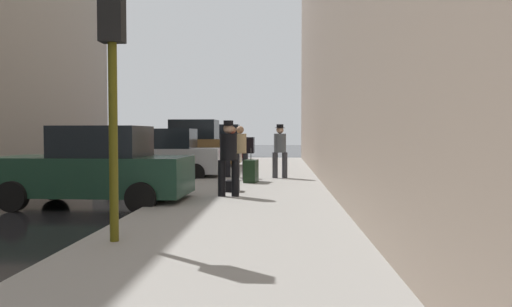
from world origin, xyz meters
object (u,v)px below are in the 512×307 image
(pedestrian_with_fedora, at_px, (228,154))
(pedestrian_in_red_jacket, at_px, (232,149))
(rolling_suitcase, at_px, (251,171))
(traffic_light, at_px, (112,49))
(pedestrian_with_beanie, at_px, (280,148))
(fire_hydrant, at_px, (219,164))
(parked_black_suv, at_px, (222,142))
(duffel_bag, at_px, (233,186))
(parked_red_hatchback, at_px, (209,147))
(pedestrian_in_tan_coat, at_px, (240,150))
(parked_dark_green_sedan, at_px, (96,168))
(parked_silver_sedan, at_px, (162,156))
(parked_bronze_suv, at_px, (191,146))

(pedestrian_with_fedora, relative_size, pedestrian_in_red_jacket, 1.04)
(rolling_suitcase, bearing_deg, pedestrian_in_red_jacket, 112.52)
(traffic_light, bearing_deg, pedestrian_with_beanie, 77.16)
(fire_hydrant, distance_m, rolling_suitcase, 3.75)
(parked_black_suv, bearing_deg, duffel_bag, -82.51)
(parked_red_hatchback, xyz_separation_m, pedestrian_with_fedora, (2.90, -16.77, 0.29))
(pedestrian_with_beanie, xyz_separation_m, pedestrian_in_red_jacket, (-1.60, 0.24, -0.03))
(pedestrian_in_red_jacket, bearing_deg, fire_hydrant, 111.99)
(parked_black_suv, bearing_deg, pedestrian_in_tan_coat, -81.50)
(parked_dark_green_sedan, distance_m, duffel_bag, 3.41)
(fire_hydrant, height_order, traffic_light, traffic_light)
(parked_silver_sedan, distance_m, pedestrian_with_beanie, 4.15)
(parked_bronze_suv, bearing_deg, pedestrian_with_beanie, -56.63)
(pedestrian_in_red_jacket, distance_m, duffel_bag, 4.21)
(parked_silver_sedan, distance_m, rolling_suitcase, 3.92)
(traffic_light, distance_m, pedestrian_with_fedora, 5.29)
(rolling_suitcase, bearing_deg, parked_dark_green_sedan, -128.55)
(parked_dark_green_sedan, xyz_separation_m, traffic_light, (1.85, -4.23, 1.91))
(parked_bronze_suv, distance_m, rolling_suitcase, 8.41)
(pedestrian_in_tan_coat, bearing_deg, parked_dark_green_sedan, -120.42)
(fire_hydrant, distance_m, pedestrian_in_red_jacket, 1.93)
(parked_silver_sedan, height_order, duffel_bag, parked_silver_sedan)
(pedestrian_with_beanie, height_order, pedestrian_in_red_jacket, pedestrian_with_beanie)
(parked_red_hatchback, distance_m, pedestrian_with_fedora, 17.02)
(parked_black_suv, height_order, pedestrian_with_fedora, parked_black_suv)
(duffel_bag, bearing_deg, pedestrian_with_beanie, 72.95)
(parked_silver_sedan, relative_size, duffel_bag, 9.56)
(parked_red_hatchback, height_order, traffic_light, traffic_light)
(pedestrian_in_red_jacket, distance_m, rolling_suitcase, 2.01)
(parked_dark_green_sedan, distance_m, traffic_light, 5.00)
(parked_black_suv, distance_m, pedestrian_with_beanie, 18.66)
(parked_dark_green_sedan, xyz_separation_m, parked_black_suv, (-0.00, 23.78, 0.18))
(fire_hydrant, bearing_deg, parked_red_hatchback, 100.28)
(parked_dark_green_sedan, bearing_deg, pedestrian_with_fedora, 13.48)
(parked_silver_sedan, xyz_separation_m, parked_black_suv, (-0.00, 17.54, 0.18))
(parked_bronze_suv, height_order, pedestrian_with_beanie, parked_bronze_suv)
(parked_dark_green_sedan, height_order, parked_black_suv, parked_black_suv)
(fire_hydrant, bearing_deg, parked_dark_green_sedan, -103.50)
(rolling_suitcase, bearing_deg, pedestrian_with_fedora, -95.53)
(parked_black_suv, distance_m, duffel_bag, 22.28)
(parked_silver_sedan, xyz_separation_m, pedestrian_with_fedora, (2.90, -5.54, 0.29))
(fire_hydrant, bearing_deg, pedestrian_with_beanie, -40.24)
(pedestrian_in_red_jacket, bearing_deg, duffel_bag, -84.28)
(pedestrian_in_tan_coat, distance_m, pedestrian_with_beanie, 1.47)
(rolling_suitcase, bearing_deg, pedestrian_in_tan_coat, 116.66)
(parked_black_suv, relative_size, duffel_bag, 10.50)
(parked_bronze_suv, bearing_deg, pedestrian_in_red_jacket, -67.38)
(parked_red_hatchback, relative_size, duffel_bag, 9.63)
(parked_black_suv, bearing_deg, rolling_suitcase, -80.72)
(parked_bronze_suv, xyz_separation_m, traffic_light, (1.85, -16.02, 1.73))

